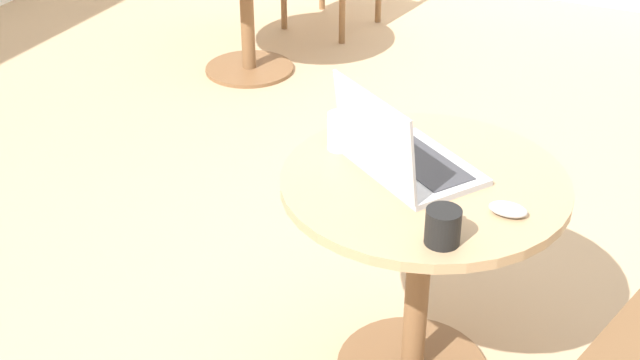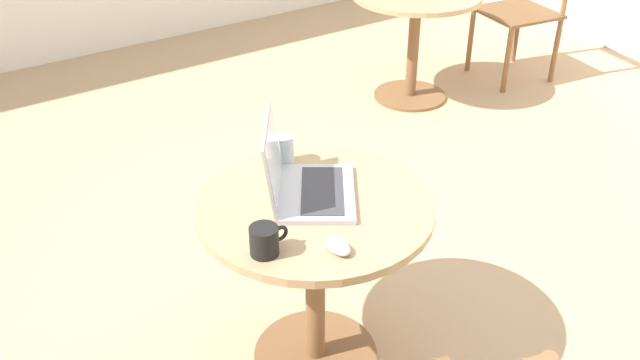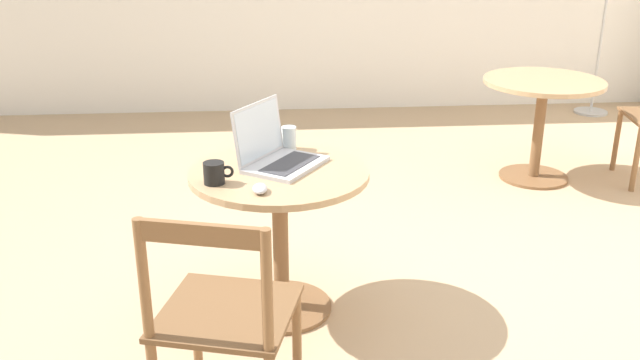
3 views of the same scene
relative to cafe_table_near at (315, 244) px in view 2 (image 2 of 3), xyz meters
The scene contains 8 objects.
ground_plane 0.74m from the cafe_table_near, 35.94° to the left, with size 16.00×16.00×0.00m, color tan.
cafe_table_near is the anchor object (origin of this frame).
cafe_table_mid 2.40m from the cafe_table_near, 41.30° to the left, with size 0.80×0.80×0.70m.
chair_mid_right 3.02m from the cafe_table_near, 28.90° to the left, with size 0.52×0.52×0.89m.
laptop 0.23m from the cafe_table_near, 95.57° to the left, with size 0.44×0.46×0.27m.
mouse 0.32m from the cafe_table_near, 108.36° to the right, with size 0.06×0.10×0.03m.
mug 0.37m from the cafe_table_near, 152.84° to the right, with size 0.13×0.09×0.09m.
drinking_glass 0.36m from the cafe_table_near, 78.90° to the left, with size 0.07×0.07×0.11m.
Camera 2 is at (-1.50, -1.93, 2.01)m, focal length 40.00 mm.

